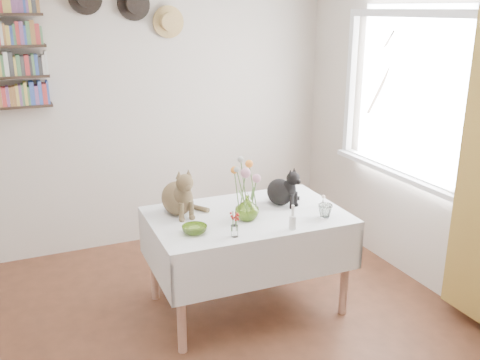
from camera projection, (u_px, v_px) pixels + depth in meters
name	position (u px, v px, depth m)	size (l,w,h in m)	color
room	(211.00, 187.00, 2.87)	(4.08, 4.58, 2.58)	brown
window	(405.00, 109.00, 4.28)	(0.12, 1.52, 1.32)	white
dining_table	(247.00, 237.00, 3.92)	(1.42, 0.93, 0.75)	white
tabby_cat	(177.00, 190.00, 3.82)	(0.24, 0.31, 0.37)	brown
black_cat	(280.00, 185.00, 4.01)	(0.20, 0.26, 0.30)	black
flower_vase	(247.00, 208.00, 3.73)	(0.17, 0.17, 0.18)	#94BA42
green_bowl	(195.00, 230.00, 3.52)	(0.17, 0.17, 0.05)	#94BA42
drinking_glass	(325.00, 211.00, 3.79)	(0.10, 0.10, 0.10)	white
candlestick	(293.00, 221.00, 3.58)	(0.05, 0.05, 0.17)	white
berry_jar	(234.00, 224.00, 3.46)	(0.05, 0.05, 0.19)	white
porcelain_figurine	(323.00, 201.00, 4.00)	(0.05, 0.05, 0.09)	white
flower_bouquet	(246.00, 173.00, 3.67)	(0.17, 0.12, 0.39)	#4C7233
wall_hats	(131.00, 8.00, 4.54)	(0.98, 0.09, 0.48)	black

